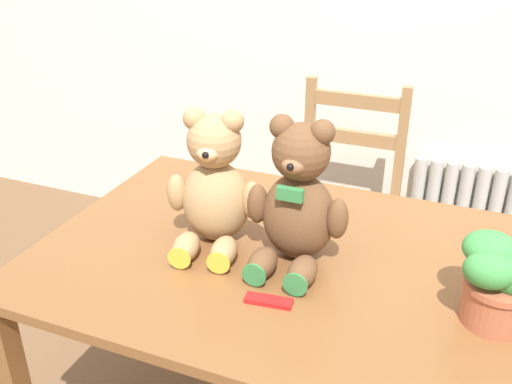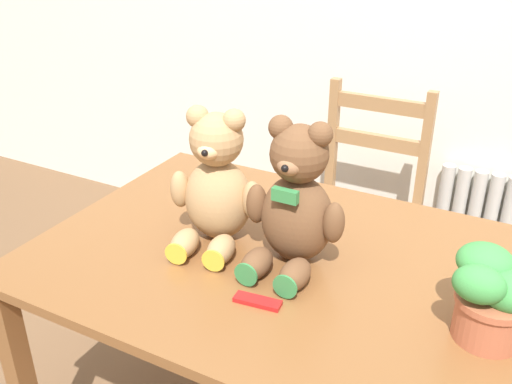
% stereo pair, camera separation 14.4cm
% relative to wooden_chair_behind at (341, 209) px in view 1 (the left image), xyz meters
% --- Properties ---
extents(radiator, '(0.56, 0.10, 0.60)m').
position_rel_wooden_chair_behind_xyz_m(radiator, '(0.52, 0.39, -0.20)').
color(radiator, beige).
rests_on(radiator, ground_plane).
extents(dining_table, '(1.39, 0.98, 0.76)m').
position_rel_wooden_chair_behind_xyz_m(dining_table, '(0.05, -0.87, 0.20)').
color(dining_table, brown).
rests_on(dining_table, ground_plane).
extents(wooden_chair_behind, '(0.44, 0.46, 0.99)m').
position_rel_wooden_chair_behind_xyz_m(wooden_chair_behind, '(0.00, 0.00, 0.00)').
color(wooden_chair_behind, '#997047').
rests_on(wooden_chair_behind, ground_plane).
extents(teddy_bear_left, '(0.28, 0.30, 0.40)m').
position_rel_wooden_chair_behind_xyz_m(teddy_bear_left, '(-0.17, -0.87, 0.46)').
color(teddy_bear_left, tan).
rests_on(teddy_bear_left, dining_table).
extents(teddy_bear_right, '(0.28, 0.27, 0.41)m').
position_rel_wooden_chair_behind_xyz_m(teddy_bear_right, '(0.08, -0.87, 0.47)').
color(teddy_bear_right, brown).
rests_on(teddy_bear_right, dining_table).
extents(potted_plant, '(0.19, 0.19, 0.20)m').
position_rel_wooden_chair_behind_xyz_m(potted_plant, '(0.59, -0.95, 0.40)').
color(potted_plant, '#B25B3D').
rests_on(potted_plant, dining_table).
extents(chocolate_bar, '(0.12, 0.05, 0.01)m').
position_rel_wooden_chair_behind_xyz_m(chocolate_bar, '(0.08, -1.09, 0.30)').
color(chocolate_bar, red).
rests_on(chocolate_bar, dining_table).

